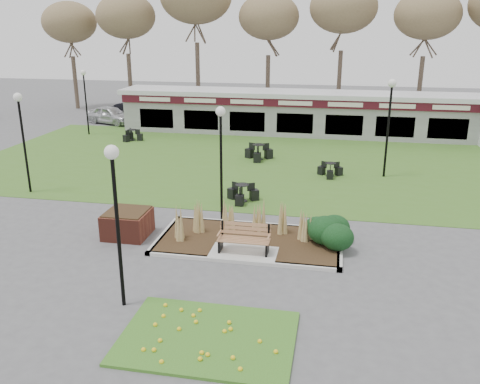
% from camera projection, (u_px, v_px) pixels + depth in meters
% --- Properties ---
extents(ground, '(100.00, 100.00, 0.00)m').
position_uv_depth(ground, '(243.00, 257.00, 16.60)').
color(ground, '#515154').
rests_on(ground, ground).
extents(lawn, '(34.00, 16.00, 0.02)m').
position_uv_depth(lawn, '(283.00, 163.00, 27.77)').
color(lawn, '#3F6A21').
rests_on(lawn, ground).
extents(flower_bed, '(4.20, 3.00, 0.16)m').
position_uv_depth(flower_bed, '(208.00, 336.00, 12.29)').
color(flower_bed, '#365F1B').
rests_on(flower_bed, ground).
extents(planting_bed, '(6.75, 3.40, 1.27)m').
position_uv_depth(planting_bed, '(286.00, 234.00, 17.51)').
color(planting_bed, '#2E2112').
rests_on(planting_bed, ground).
extents(park_bench, '(1.70, 0.66, 0.93)m').
position_uv_depth(park_bench, '(244.00, 238.00, 16.64)').
color(park_bench, '#9E6747').
rests_on(park_bench, ground).
extents(brick_planter, '(1.50, 1.50, 0.95)m').
position_uv_depth(brick_planter, '(128.00, 223.00, 18.17)').
color(brick_planter, maroon).
rests_on(brick_planter, ground).
extents(food_pavilion, '(24.60, 3.40, 2.90)m').
position_uv_depth(food_pavilion, '(297.00, 113.00, 34.73)').
color(food_pavilion, gray).
rests_on(food_pavilion, ground).
extents(tree_backdrop, '(47.24, 5.24, 10.36)m').
position_uv_depth(tree_backdrop, '(309.00, 9.00, 40.04)').
color(tree_backdrop, '#47382B').
rests_on(tree_backdrop, ground).
extents(lamp_post_near_left, '(0.37, 0.37, 4.45)m').
position_uv_depth(lamp_post_near_left, '(115.00, 192.00, 12.79)').
color(lamp_post_near_left, black).
rests_on(lamp_post_near_left, ground).
extents(lamp_post_near_right, '(0.37, 0.37, 4.41)m').
position_uv_depth(lamp_post_near_right, '(221.00, 139.00, 18.82)').
color(lamp_post_near_right, black).
rests_on(lamp_post_near_right, ground).
extents(lamp_post_mid_left, '(0.37, 0.37, 4.47)m').
position_uv_depth(lamp_post_mid_left, '(21.00, 121.00, 22.00)').
color(lamp_post_mid_left, black).
rests_on(lamp_post_mid_left, ground).
extents(lamp_post_far_right, '(0.40, 0.40, 4.80)m').
position_uv_depth(lamp_post_far_right, '(390.00, 107.00, 24.21)').
color(lamp_post_far_right, black).
rests_on(lamp_post_far_right, ground).
extents(lamp_post_far_left, '(0.36, 0.36, 4.36)m').
position_uv_depth(lamp_post_far_left, '(85.00, 88.00, 33.96)').
color(lamp_post_far_left, black).
rests_on(lamp_post_far_left, ground).
extents(bistro_set_a, '(1.22, 1.33, 0.71)m').
position_uv_depth(bistro_set_a, '(132.00, 137.00, 33.07)').
color(bistro_set_a, black).
rests_on(bistro_set_a, ground).
extents(bistro_set_b, '(1.62, 1.44, 0.86)m').
position_uv_depth(bistro_set_b, '(258.00, 154.00, 28.41)').
color(bistro_set_b, black).
rests_on(bistro_set_b, ground).
extents(bistro_set_c, '(1.42, 1.24, 0.75)m').
position_uv_depth(bistro_set_c, '(242.00, 196.00, 21.72)').
color(bistro_set_c, black).
rests_on(bistro_set_c, ground).
extents(bistro_set_d, '(1.28, 1.12, 0.68)m').
position_uv_depth(bistro_set_d, '(330.00, 172.00, 25.30)').
color(bistro_set_d, black).
rests_on(bistro_set_d, ground).
extents(car_silver, '(4.26, 2.79, 1.35)m').
position_uv_depth(car_silver, '(111.00, 115.00, 38.51)').
color(car_silver, silver).
rests_on(car_silver, ground).
extents(car_black, '(4.14, 2.53, 1.29)m').
position_uv_depth(car_black, '(133.00, 111.00, 40.56)').
color(car_black, black).
rests_on(car_black, ground).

